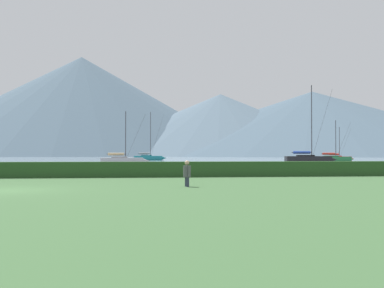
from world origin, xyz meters
The scene contains 12 objects.
ground_plane centered at (0.00, 0.00, 0.00)m, with size 1000.00×1000.00×0.00m, color #385B33.
harbor_water centered at (0.00, 137.00, 0.00)m, with size 320.00×246.00×0.00m, color #8499A8.
hedge_line centered at (0.00, 11.00, 0.51)m, with size 80.00×1.20×1.03m, color #284C23.
sailboat_slip_0 centered at (50.67, 80.67, 0.55)m, with size 6.73×2.00×7.52m.
sailboat_slip_2 centered at (8.87, 89.85, 0.64)m, with size 7.58×2.69×11.19m.
sailboat_slip_3 centered at (33.75, 53.69, 0.72)m, with size 8.52×3.40×12.73m.
sailboat_slip_6 centered at (42.82, 64.81, 0.60)m, with size 7.28×2.20×7.85m.
sailboat_slip_7 centered at (3.86, 49.32, 0.58)m, with size 7.07×2.11×7.76m.
person_seated_viewer centered at (8.00, 1.42, 0.69)m, with size 0.36×0.55×1.25m.
distant_hill_west_ridge centered at (-30.86, 317.19, 34.41)m, with size 241.57×241.57×68.82m, color #425666.
distant_hill_central_peak centered at (61.12, 283.17, 20.02)m, with size 187.31×187.31×40.05m, color #4C6070.
distant_hill_east_ridge centered at (122.23, 281.49, 21.22)m, with size 256.95×256.95×42.45m, color #425666.
Camera 1 is at (5.49, -21.21, 1.58)m, focal length 44.74 mm.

